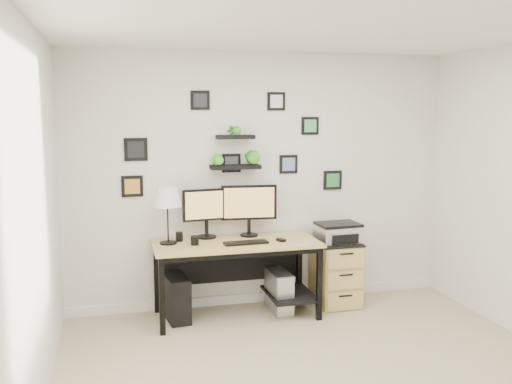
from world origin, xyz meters
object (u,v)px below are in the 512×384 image
object	(u,v)px
monitor_right	(249,206)
pc_tower_black	(176,298)
file_cabinet	(336,273)
desk	(239,253)
printer	(338,232)
table_lamp	(167,198)
monitor_left	(207,209)
mug	(195,240)
pc_tower_grey	(279,291)

from	to	relation	value
monitor_right	pc_tower_black	bearing A→B (deg)	-168.12
monitor_right	file_cabinet	world-z (taller)	monitor_right
desk	pc_tower_black	bearing A→B (deg)	178.71
desk	printer	distance (m)	1.07
table_lamp	file_cabinet	size ratio (longest dim) A/B	0.82
monitor_left	printer	distance (m)	1.38
table_lamp	printer	bearing A→B (deg)	-0.12
monitor_left	table_lamp	world-z (taller)	table_lamp
monitor_left	pc_tower_black	bearing A→B (deg)	-151.82
desk	table_lamp	size ratio (longest dim) A/B	2.92
monitor_right	pc_tower_black	size ratio (longest dim) A/B	1.29
monitor_left	file_cabinet	xyz separation A→B (m)	(1.33, -0.13, -0.70)
mug	pc_tower_grey	distance (m)	1.04
file_cabinet	monitor_left	bearing A→B (deg)	174.22
monitor_left	printer	xyz separation A→B (m)	(1.34, -0.15, -0.27)
desk	printer	xyz separation A→B (m)	(1.06, 0.04, 0.14)
mug	printer	distance (m)	1.51
table_lamp	file_cabinet	distance (m)	1.93
table_lamp	printer	xyz separation A→B (m)	(1.74, -0.00, -0.42)
desk	table_lamp	world-z (taller)	table_lamp
pc_tower_black	file_cabinet	size ratio (longest dim) A/B	0.65
pc_tower_grey	mug	bearing A→B (deg)	-176.18
pc_tower_black	printer	size ratio (longest dim) A/B	0.98
desk	monitor_right	world-z (taller)	monitor_right
table_lamp	monitor_right	bearing A→B (deg)	8.83
pc_tower_grey	file_cabinet	xyz separation A→B (m)	(0.64, 0.07, 0.13)
monitor_right	pc_tower_black	world-z (taller)	monitor_right
table_lamp	pc_tower_black	size ratio (longest dim) A/B	1.26
monitor_left	pc_tower_black	world-z (taller)	monitor_left
table_lamp	mug	distance (m)	0.48
monitor_right	mug	xyz separation A→B (m)	(-0.59, -0.24, -0.27)
mug	monitor_right	bearing A→B (deg)	22.55
monitor_right	desk	bearing A→B (deg)	-129.71
desk	mug	size ratio (longest dim) A/B	18.40
monitor_left	table_lamp	size ratio (longest dim) A/B	0.90
pc_tower_black	printer	distance (m)	1.76
monitor_left	monitor_right	xyz separation A→B (m)	(0.43, -0.02, 0.02)
monitor_left	table_lamp	xyz separation A→B (m)	(-0.40, -0.15, 0.15)
mug	printer	size ratio (longest dim) A/B	0.20
mug	table_lamp	bearing A→B (deg)	153.94
pc_tower_grey	monitor_right	bearing A→B (deg)	144.64
desk	monitor_right	bearing A→B (deg)	50.29
monitor_left	monitor_right	size ratio (longest dim) A/B	0.88
monitor_left	file_cabinet	world-z (taller)	monitor_left
mug	pc_tower_black	size ratio (longest dim) A/B	0.20
desk	pc_tower_black	size ratio (longest dim) A/B	3.69
monitor_left	monitor_right	world-z (taller)	monitor_right
mug	pc_tower_black	xyz separation A→B (m)	(-0.17, 0.08, -0.58)
monitor_left	desk	bearing A→B (deg)	-34.20
monitor_left	file_cabinet	bearing A→B (deg)	-5.78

